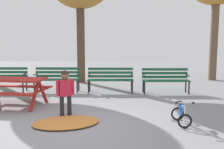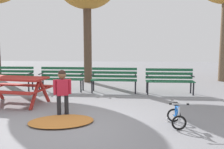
# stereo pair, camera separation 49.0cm
# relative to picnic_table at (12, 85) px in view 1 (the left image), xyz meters

# --- Properties ---
(ground) EXTENTS (36.00, 36.00, 0.00)m
(ground) POSITION_rel_picnic_table_xyz_m (1.89, -1.75, -0.59)
(ground) COLOR gray
(picnic_table) EXTENTS (1.98, 1.60, 0.79)m
(picnic_table) POSITION_rel_picnic_table_xyz_m (0.00, 0.00, 0.00)
(picnic_table) COLOR maroon
(picnic_table) RESTS_ON ground
(park_bench_far_left) EXTENTS (1.60, 0.47, 0.85)m
(park_bench_far_left) POSITION_rel_picnic_table_xyz_m (-1.13, 2.07, -0.08)
(park_bench_far_left) COLOR #195133
(park_bench_far_left) RESTS_ON ground
(park_bench_left) EXTENTS (1.61, 0.48, 0.85)m
(park_bench_left) POSITION_rel_picnic_table_xyz_m (0.77, 2.06, -0.08)
(park_bench_left) COLOR #195133
(park_bench_left) RESTS_ON ground
(park_bench_right) EXTENTS (1.60, 0.46, 0.85)m
(park_bench_right) POSITION_rel_picnic_table_xyz_m (2.67, 1.98, -0.08)
(park_bench_right) COLOR #195133
(park_bench_right) RESTS_ON ground
(park_bench_far_right) EXTENTS (1.61, 0.49, 0.85)m
(park_bench_far_right) POSITION_rel_picnic_table_xyz_m (4.57, 1.84, -0.08)
(park_bench_far_right) COLOR #195133
(park_bench_far_right) RESTS_ON ground
(child_standing) EXTENTS (0.39, 0.25, 1.10)m
(child_standing) POSITION_rel_picnic_table_xyz_m (1.68, -1.04, 0.06)
(child_standing) COLOR black
(child_standing) RESTS_ON ground
(kids_bicycle) EXTENTS (0.39, 0.57, 0.54)m
(kids_bicycle) POSITION_rel_picnic_table_xyz_m (4.24, -1.53, -0.39)
(kids_bicycle) COLOR black
(kids_bicycle) RESTS_ON ground
(leaf_pile) EXTENTS (1.63, 1.33, 0.07)m
(leaf_pile) POSITION_rel_picnic_table_xyz_m (1.78, -1.53, -0.56)
(leaf_pile) COLOR #B26B2D
(leaf_pile) RESTS_ON ground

